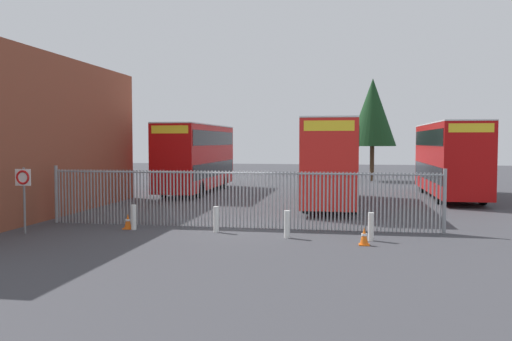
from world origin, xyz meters
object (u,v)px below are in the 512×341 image
at_px(traffic_cone_mid_forecourt, 364,236).
at_px(bollard_far_right, 371,227).
at_px(speed_limit_sign_post, 23,185).
at_px(bollard_near_left, 134,217).
at_px(double_decker_bus_near_gate, 332,159).
at_px(bollard_center_front, 216,219).
at_px(double_decker_bus_behind_fence_left, 197,155).
at_px(double_decker_bus_behind_fence_right, 449,157).
at_px(bollard_near_right, 287,224).
at_px(traffic_cone_by_gate, 128,221).

bearing_deg(traffic_cone_mid_forecourt, bollard_far_right, 73.63).
bearing_deg(speed_limit_sign_post, bollard_near_left, 24.21).
distance_m(bollard_near_left, speed_limit_sign_post, 4.05).
distance_m(double_decker_bus_near_gate, traffic_cone_mid_forecourt, 11.07).
relative_size(bollard_near_left, bollard_center_front, 1.00).
relative_size(double_decker_bus_behind_fence_left, double_decker_bus_behind_fence_right, 1.00).
height_order(bollard_near_left, bollard_near_right, same).
bearing_deg(speed_limit_sign_post, bollard_far_right, 3.80).
relative_size(double_decker_bus_behind_fence_right, bollard_far_right, 11.38).
distance_m(traffic_cone_by_gate, traffic_cone_mid_forecourt, 8.95).
distance_m(traffic_cone_mid_forecourt, speed_limit_sign_post, 12.08).
bearing_deg(traffic_cone_by_gate, double_decker_bus_behind_fence_right, 44.13).
distance_m(traffic_cone_by_gate, speed_limit_sign_post, 3.93).
bearing_deg(double_decker_bus_behind_fence_right, speed_limit_sign_post, -138.38).
height_order(bollard_near_left, speed_limit_sign_post, speed_limit_sign_post).
bearing_deg(traffic_cone_by_gate, bollard_near_right, -7.87).
bearing_deg(bollard_near_right, double_decker_bus_behind_fence_right, 61.30).
relative_size(bollard_center_front, traffic_cone_by_gate, 1.61).
height_order(double_decker_bus_near_gate, bollard_near_left, double_decker_bus_near_gate).
bearing_deg(double_decker_bus_behind_fence_left, double_decker_bus_behind_fence_right, -3.16).
distance_m(double_decker_bus_behind_fence_left, bollard_near_right, 17.39).
xyz_separation_m(bollard_center_front, bollard_far_right, (5.53, -0.73, 0.00)).
bearing_deg(traffic_cone_by_gate, traffic_cone_mid_forecourt, -11.11).
relative_size(traffic_cone_by_gate, speed_limit_sign_post, 0.25).
height_order(double_decker_bus_behind_fence_left, traffic_cone_mid_forecourt, double_decker_bus_behind_fence_left).
relative_size(double_decker_bus_behind_fence_left, bollard_center_front, 11.38).
height_order(double_decker_bus_behind_fence_left, double_decker_bus_behind_fence_right, same).
bearing_deg(bollard_near_left, traffic_cone_mid_forecourt, -10.67).
bearing_deg(bollard_near_right, speed_limit_sign_post, -174.89).
bearing_deg(traffic_cone_mid_forecourt, bollard_near_right, 161.45).
bearing_deg(speed_limit_sign_post, bollard_near_right, 5.11).
relative_size(double_decker_bus_near_gate, bollard_near_left, 11.38).
bearing_deg(bollard_near_left, bollard_near_right, -7.06).
bearing_deg(bollard_far_right, traffic_cone_mid_forecourt, -106.37).
bearing_deg(speed_limit_sign_post, traffic_cone_by_gate, 27.84).
height_order(double_decker_bus_behind_fence_left, bollard_near_left, double_decker_bus_behind_fence_left).
bearing_deg(bollard_near_left, double_decker_bus_behind_fence_left, 96.78).
bearing_deg(double_decker_bus_behind_fence_right, double_decker_bus_near_gate, -145.02).
height_order(traffic_cone_mid_forecourt, speed_limit_sign_post, speed_limit_sign_post).
height_order(bollard_near_left, bollard_center_front, same).
distance_m(double_decker_bus_near_gate, bollard_far_right, 10.25).
height_order(bollard_near_right, traffic_cone_mid_forecourt, bollard_near_right).
distance_m(bollard_center_front, speed_limit_sign_post, 7.01).
height_order(bollard_center_front, traffic_cone_by_gate, bollard_center_front).
height_order(bollard_near_left, traffic_cone_mid_forecourt, bollard_near_left).
relative_size(bollard_near_right, bollard_far_right, 1.00).
bearing_deg(bollard_near_left, traffic_cone_by_gate, 156.60).
bearing_deg(double_decker_bus_behind_fence_left, bollard_near_right, -63.69).
distance_m(double_decker_bus_behind_fence_right, bollard_near_left, 19.76).
distance_m(bollard_near_left, traffic_cone_mid_forecourt, 8.64).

